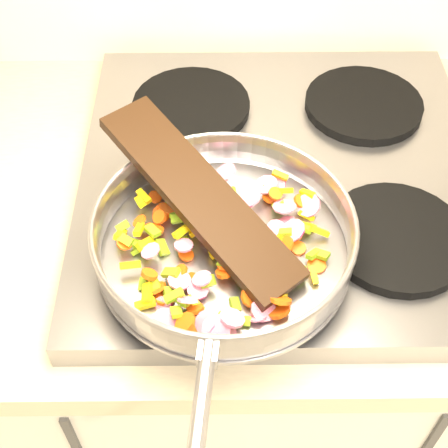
{
  "coord_description": "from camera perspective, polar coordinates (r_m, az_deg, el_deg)",
  "views": [
    {
      "loc": [
        -0.8,
        1.0,
        1.59
      ],
      "look_at": [
        -0.79,
        1.5,
        1.01
      ],
      "focal_mm": 50.0,
      "sensor_mm": 36.0,
      "label": 1
    }
  ],
  "objects": [
    {
      "name": "grate_bl",
      "position": [
        1.03,
        -3.01,
        10.76
      ],
      "size": [
        0.19,
        0.19,
        0.02
      ],
      "primitive_type": "cylinder",
      "color": "black",
      "rests_on": "cooktop"
    },
    {
      "name": "cooktop",
      "position": [
        0.95,
        5.37,
        4.17
      ],
      "size": [
        0.6,
        0.6,
        0.04
      ],
      "primitive_type": "cube",
      "color": "#939399",
      "rests_on": "counter_top"
    },
    {
      "name": "vegetable_heap",
      "position": [
        0.78,
        0.02,
        -2.23
      ],
      "size": [
        0.28,
        0.29,
        0.05
      ],
      "color": "#E24E0E",
      "rests_on": "saute_pan"
    },
    {
      "name": "wooden_spatula",
      "position": [
        0.79,
        -2.27,
        2.64
      ],
      "size": [
        0.27,
        0.3,
        0.08
      ],
      "primitive_type": "cube",
      "rotation": [
        0.0,
        -0.21,
        2.26
      ],
      "color": "black",
      "rests_on": "saute_pan"
    },
    {
      "name": "grate_br",
      "position": [
        1.05,
        12.65,
        10.62
      ],
      "size": [
        0.19,
        0.19,
        0.02
      ],
      "primitive_type": "cylinder",
      "color": "black",
      "rests_on": "cooktop"
    },
    {
      "name": "grate_fl",
      "position": [
        0.83,
        -3.48,
        -1.39
      ],
      "size": [
        0.19,
        0.19,
        0.02
      ],
      "primitive_type": "cylinder",
      "color": "black",
      "rests_on": "cooktop"
    },
    {
      "name": "saute_pan",
      "position": [
        0.78,
        -0.01,
        -1.12
      ],
      "size": [
        0.37,
        0.54,
        0.06
      ],
      "rotation": [
        0.0,
        0.0,
        -0.11
      ],
      "color": "#9E9EA5",
      "rests_on": "grate_fl"
    },
    {
      "name": "grate_fr",
      "position": [
        0.86,
        15.5,
        -1.19
      ],
      "size": [
        0.19,
        0.19,
        0.02
      ],
      "primitive_type": "cylinder",
      "color": "black",
      "rests_on": "cooktop"
    }
  ]
}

